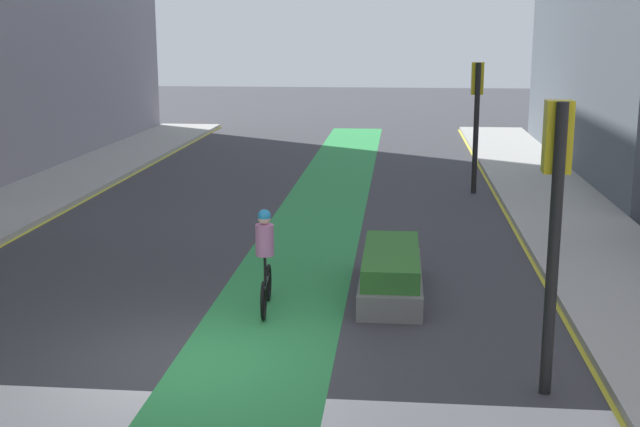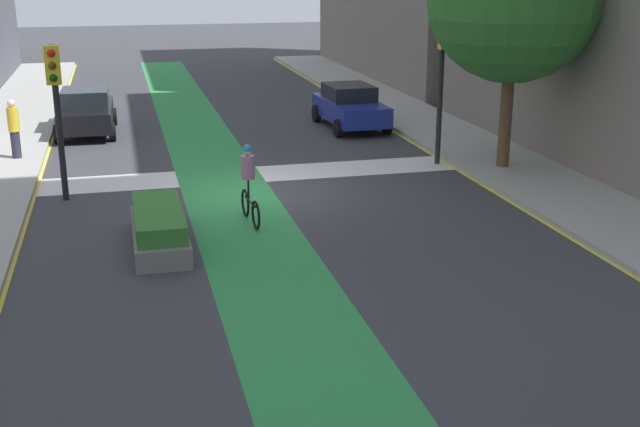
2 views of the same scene
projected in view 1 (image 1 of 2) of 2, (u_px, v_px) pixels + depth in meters
The scene contains 8 objects.
ground_plane at pixel (189, 361), 12.48m from camera, with size 120.00×120.00×0.00m, color #38383D.
bike_lane_paint at pixel (253, 363), 12.39m from camera, with size 2.40×60.00×0.01m, color #2D8C47.
crosswalk_band at pixel (149, 422), 10.54m from camera, with size 12.00×1.80×0.01m, color silver.
curb_stripe_right at pixel (599, 377), 11.91m from camera, with size 0.16×60.00×0.01m, color yellow.
traffic_signal_near_right at pixel (556, 191), 10.91m from camera, with size 0.35×0.52×3.97m.
traffic_signal_far_right at pixel (477, 102), 24.81m from camera, with size 0.35×0.52×3.91m.
cyclist_in_lane at pixel (265, 258), 14.48m from camera, with size 0.32×1.73×1.86m.
median_planter at pixel (391, 273), 15.59m from camera, with size 1.14×3.32×0.85m.
Camera 1 is at (3.09, -11.46, 4.87)m, focal length 46.74 mm.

